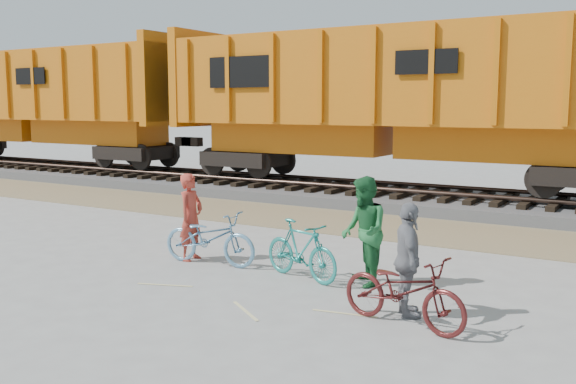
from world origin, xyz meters
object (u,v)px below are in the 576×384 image
object	(u,v)px
person_man	(364,231)
bicycle_teal	(301,250)
bicycle_maroon	(403,291)
person_solo	(191,217)
person_woman	(408,260)
hopper_car_left	(42,100)
bicycle_blue	(210,238)
hopper_car_center	(395,97)

from	to	relation	value
person_man	bicycle_teal	bearing A→B (deg)	-116.27
bicycle_teal	bicycle_maroon	world-z (taller)	bicycle_teal
person_solo	person_woman	distance (m)	4.57
hopper_car_left	person_woman	xyz separation A→B (m)	(18.89, -9.26, -2.24)
bicycle_blue	person_woman	xyz separation A→B (m)	(3.96, -0.88, 0.29)
hopper_car_left	bicycle_teal	size ratio (longest dim) A/B	8.82
bicycle_blue	person_solo	distance (m)	0.60
hopper_car_left	bicycle_teal	xyz separation A→B (m)	(16.78, -8.39, -2.53)
hopper_car_center	bicycle_teal	size ratio (longest dim) A/B	8.82
bicycle_maroon	hopper_car_center	bearing A→B (deg)	33.84
bicycle_blue	bicycle_teal	xyz separation A→B (m)	(1.85, -0.02, 0.00)
hopper_car_center	bicycle_blue	size ratio (longest dim) A/B	7.78
bicycle_blue	hopper_car_left	bearing A→B (deg)	55.02
hopper_car_left	bicycle_maroon	bearing A→B (deg)	-26.95
bicycle_teal	person_solo	bearing A→B (deg)	103.91
hopper_car_left	person_woman	size ratio (longest dim) A/B	9.19
bicycle_maroon	person_woman	world-z (taller)	person_woman
hopper_car_left	person_woman	world-z (taller)	hopper_car_left
bicycle_blue	bicycle_maroon	bearing A→B (deg)	-113.15
hopper_car_center	bicycle_maroon	bearing A→B (deg)	-67.53
hopper_car_left	hopper_car_center	distance (m)	15.00
bicycle_blue	person_woman	size ratio (longest dim) A/B	1.18
hopper_car_center	person_man	bearing A→B (deg)	-71.25
hopper_car_left	person_woman	distance (m)	21.16
hopper_car_left	person_solo	distance (m)	16.78
person_woman	bicycle_maroon	bearing A→B (deg)	163.81
hopper_car_center	person_woman	size ratio (longest dim) A/B	9.19
bicycle_teal	hopper_car_left	bearing A→B (deg)	80.15
hopper_car_center	bicycle_blue	xyz separation A→B (m)	(-0.07, -8.38, -2.53)
hopper_car_center	person_man	size ratio (longest dim) A/B	8.24
bicycle_blue	person_man	xyz separation A→B (m)	(2.85, 0.18, 0.38)
bicycle_teal	bicycle_maroon	xyz separation A→B (m)	(2.21, -1.26, -0.01)
hopper_car_center	person_woman	xyz separation A→B (m)	(3.89, -9.26, -2.24)
person_man	hopper_car_left	bearing A→B (deg)	-152.32
bicycle_blue	person_woman	bearing A→B (deg)	-108.19
hopper_car_center	bicycle_teal	bearing A→B (deg)	-78.01
bicycle_blue	person_solo	world-z (taller)	person_solo
bicycle_blue	bicycle_maroon	xyz separation A→B (m)	(4.06, -1.28, -0.01)
hopper_car_left	bicycle_blue	world-z (taller)	hopper_car_left
person_solo	person_man	xyz separation A→B (m)	(3.35, 0.08, 0.07)
hopper_car_center	hopper_car_left	bearing A→B (deg)	180.00
person_man	person_woman	xyz separation A→B (m)	(1.11, -1.06, -0.09)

